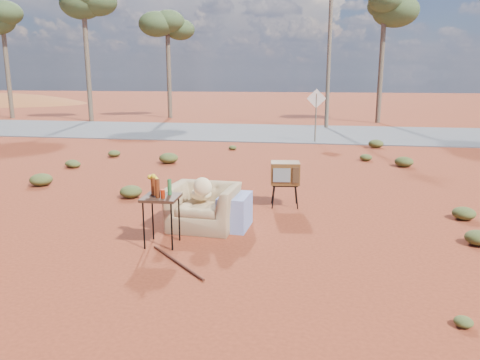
# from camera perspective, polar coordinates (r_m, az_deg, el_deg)

# --- Properties ---
(ground) EXTENTS (140.00, 140.00, 0.00)m
(ground) POSITION_cam_1_polar(r_m,az_deg,el_deg) (8.14, -2.88, -6.94)
(ground) COLOR maroon
(ground) RESTS_ON ground
(highway) EXTENTS (140.00, 7.00, 0.04)m
(highway) POSITION_cam_1_polar(r_m,az_deg,el_deg) (22.71, 5.43, 5.77)
(highway) COLOR #565659
(highway) RESTS_ON ground
(armchair) EXTENTS (1.47, 0.91, 1.06)m
(armchair) POSITION_cam_1_polar(r_m,az_deg,el_deg) (8.50, -3.78, -2.62)
(armchair) COLOR #9C7C55
(armchair) RESTS_ON ground
(tv_unit) EXTENTS (0.65, 0.55, 0.95)m
(tv_unit) POSITION_cam_1_polar(r_m,az_deg,el_deg) (9.86, 5.52, 0.78)
(tv_unit) COLOR black
(tv_unit) RESTS_ON ground
(side_table) EXTENTS (0.59, 0.59, 1.14)m
(side_table) POSITION_cam_1_polar(r_m,az_deg,el_deg) (7.68, -9.82, -1.71)
(side_table) COLOR #392114
(side_table) RESTS_ON ground
(rusty_bar) EXTENTS (1.12, 1.13, 0.04)m
(rusty_bar) POSITION_cam_1_polar(r_m,az_deg,el_deg) (7.11, -7.68, -9.88)
(rusty_bar) COLOR #451B12
(rusty_bar) RESTS_ON ground
(road_sign) EXTENTS (0.78, 0.06, 2.19)m
(road_sign) POSITION_cam_1_polar(r_m,az_deg,el_deg) (19.52, 9.27, 8.91)
(road_sign) COLOR brown
(road_sign) RESTS_ON ground
(eucalyptus_far_left) EXTENTS (3.20, 3.20, 7.10)m
(eucalyptus_far_left) POSITION_cam_1_polar(r_m,az_deg,el_deg) (33.96, -26.99, 16.79)
(eucalyptus_far_left) COLOR brown
(eucalyptus_far_left) RESTS_ON ground
(eucalyptus_left) EXTENTS (3.20, 3.20, 8.10)m
(eucalyptus_left) POSITION_cam_1_polar(r_m,az_deg,el_deg) (30.11, -18.58, 20.05)
(eucalyptus_left) COLOR brown
(eucalyptus_left) RESTS_ON ground
(eucalyptus_near_left) EXTENTS (3.20, 3.20, 6.60)m
(eucalyptus_near_left) POSITION_cam_1_polar(r_m,az_deg,el_deg) (31.15, -8.83, 17.54)
(eucalyptus_near_left) COLOR brown
(eucalyptus_near_left) RESTS_ON ground
(eucalyptus_center) EXTENTS (3.20, 3.20, 7.60)m
(eucalyptus_center) POSITION_cam_1_polar(r_m,az_deg,el_deg) (28.91, 17.25, 19.49)
(eucalyptus_center) COLOR brown
(eucalyptus_center) RESTS_ON ground
(utility_pole_center) EXTENTS (1.40, 0.20, 8.00)m
(utility_pole_center) POSITION_cam_1_polar(r_m,az_deg,el_deg) (25.02, 10.84, 15.71)
(utility_pole_center) COLOR brown
(utility_pole_center) RESTS_ON ground
(scrub_patch) EXTENTS (17.49, 8.07, 0.33)m
(scrub_patch) POSITION_cam_1_polar(r_m,az_deg,el_deg) (12.43, -2.17, 0.63)
(scrub_patch) COLOR #4B5223
(scrub_patch) RESTS_ON ground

